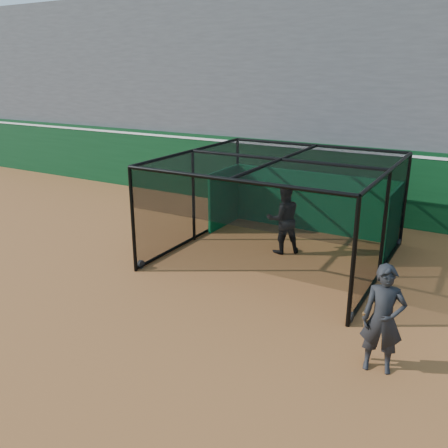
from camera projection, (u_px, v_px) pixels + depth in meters
The scene contains 6 objects.
ground at pixel (167, 308), 10.24m from camera, with size 120.00×120.00×0.00m, color #95572B.
outfield_wall at pixel (309, 177), 16.84m from camera, with size 50.00×0.50×2.50m.
grandstand at pixel (346, 81), 18.95m from camera, with size 50.00×7.85×8.95m.
batting_cage at pixel (279, 210), 12.67m from camera, with size 5.58×5.52×2.70m.
batter at pixel (283, 219), 13.12m from camera, with size 0.95×0.74×1.96m, color black.
on_deck_player at pixel (383, 319), 7.88m from camera, with size 0.78×0.60×1.92m.
Camera 1 is at (5.65, -7.33, 4.92)m, focal length 38.00 mm.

